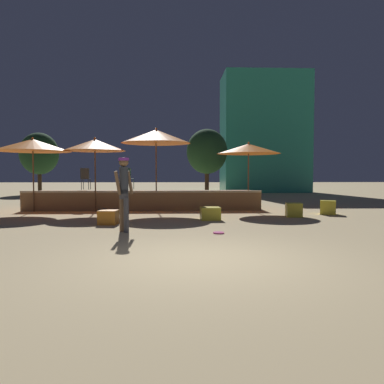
% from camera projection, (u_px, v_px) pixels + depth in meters
% --- Properties ---
extents(ground_plane, '(120.00, 120.00, 0.00)m').
position_uv_depth(ground_plane, '(203.00, 259.00, 6.37)').
color(ground_plane, '#D1B784').
extents(wooden_deck, '(9.42, 2.49, 0.80)m').
position_uv_depth(wooden_deck, '(145.00, 200.00, 15.88)').
color(wooden_deck, olive).
rests_on(wooden_deck, ground).
extents(patio_umbrella_0, '(2.70, 2.70, 3.26)m').
position_uv_depth(patio_umbrella_0, '(156.00, 137.00, 14.62)').
color(patio_umbrella_0, brown).
rests_on(patio_umbrella_0, ground).
extents(patio_umbrella_1, '(2.35, 2.35, 2.87)m').
position_uv_depth(patio_umbrella_1, '(95.00, 145.00, 14.38)').
color(patio_umbrella_1, brown).
rests_on(patio_umbrella_1, ground).
extents(patio_umbrella_2, '(2.51, 2.51, 2.72)m').
position_uv_depth(patio_umbrella_2, '(249.00, 149.00, 14.78)').
color(patio_umbrella_2, brown).
rests_on(patio_umbrella_2, ground).
extents(patio_umbrella_3, '(2.85, 2.85, 2.87)m').
position_uv_depth(patio_umbrella_3, '(33.00, 145.00, 14.31)').
color(patio_umbrella_3, brown).
rests_on(patio_umbrella_3, ground).
extents(cube_seat_0, '(0.63, 0.63, 0.40)m').
position_uv_depth(cube_seat_0, '(210.00, 213.00, 11.84)').
color(cube_seat_0, yellow).
rests_on(cube_seat_0, ground).
extents(cube_seat_1, '(0.57, 0.57, 0.47)m').
position_uv_depth(cube_seat_1, '(294.00, 210.00, 12.65)').
color(cube_seat_1, yellow).
rests_on(cube_seat_1, ground).
extents(cube_seat_2, '(0.56, 0.56, 0.41)m').
position_uv_depth(cube_seat_2, '(108.00, 217.00, 10.77)').
color(cube_seat_2, orange).
rests_on(cube_seat_2, ground).
extents(cube_seat_3, '(0.68, 0.68, 0.49)m').
position_uv_depth(cube_seat_3, '(328.00, 207.00, 13.43)').
color(cube_seat_3, yellow).
rests_on(cube_seat_3, ground).
extents(person_0, '(0.47, 0.43, 1.86)m').
position_uv_depth(person_0, '(124.00, 189.00, 9.30)').
color(person_0, '#3F3F47').
rests_on(person_0, ground).
extents(bistro_chair_0, '(0.40, 0.40, 0.90)m').
position_uv_depth(bistro_chair_0, '(85.00, 177.00, 15.63)').
color(bistro_chair_0, '#2D3338').
rests_on(bistro_chair_0, wooden_deck).
extents(bistro_chair_1, '(0.44, 0.45, 0.90)m').
position_uv_depth(bistro_chair_1, '(128.00, 177.00, 16.03)').
color(bistro_chair_1, '#1E4C47').
rests_on(bistro_chair_1, wooden_deck).
extents(frisbee_disc, '(0.27, 0.27, 0.03)m').
position_uv_depth(frisbee_disc, '(219.00, 233.00, 9.11)').
color(frisbee_disc, '#E54C99').
rests_on(frisbee_disc, ground).
extents(background_tree_0, '(2.71, 2.71, 4.45)m').
position_uv_depth(background_tree_0, '(207.00, 152.00, 24.98)').
color(background_tree_0, '#3D2B1C').
rests_on(background_tree_0, ground).
extents(background_tree_1, '(2.79, 2.79, 4.48)m').
position_uv_depth(background_tree_1, '(39.00, 154.00, 27.47)').
color(background_tree_1, '#3D2B1C').
rests_on(background_tree_1, ground).
extents(distant_building, '(6.75, 4.19, 9.47)m').
position_uv_depth(distant_building, '(264.00, 134.00, 30.51)').
color(distant_building, teal).
rests_on(distant_building, ground).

